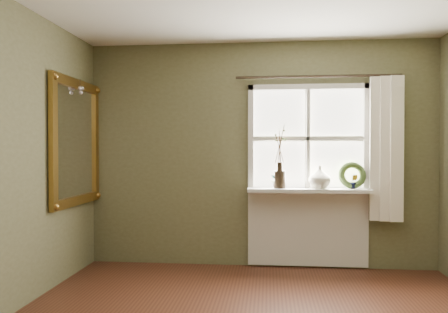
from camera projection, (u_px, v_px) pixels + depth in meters
name	position (u px, v px, depth m)	size (l,w,h in m)	color
wall_back	(260.00, 154.00, 5.11)	(4.00, 0.10, 2.60)	brown
wall_front	(185.00, 202.00, 0.54)	(4.00, 0.10, 2.60)	brown
window_frame	(308.00, 139.00, 4.98)	(1.36, 0.06, 1.24)	silver
window_sill	(308.00, 190.00, 4.89)	(1.36, 0.26, 0.04)	silver
window_apron	(307.00, 228.00, 5.00)	(1.36, 0.04, 0.88)	silver
dark_jug	(280.00, 179.00, 4.92)	(0.13, 0.13, 0.20)	black
cream_vase	(320.00, 177.00, 4.87)	(0.25, 0.25, 0.26)	silver
wreath	(352.00, 178.00, 4.87)	(0.31, 0.31, 0.07)	#31461F
potted_plant_left	(275.00, 181.00, 4.92)	(0.09, 0.06, 0.17)	#31461F
potted_plant_right	(354.00, 182.00, 4.83)	(0.09, 0.07, 0.16)	#31461F
curtain	(386.00, 149.00, 4.80)	(0.36, 0.12, 1.59)	#F0E6D0
curtain_rod	(317.00, 76.00, 4.90)	(0.03, 0.03, 1.84)	black
gilt_mirror	(76.00, 142.00, 4.71)	(0.10, 1.14, 1.36)	white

